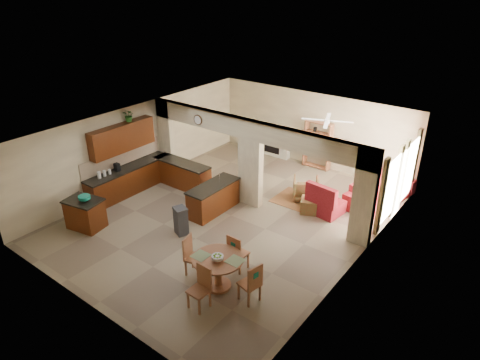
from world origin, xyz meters
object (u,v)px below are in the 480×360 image
Objects in this scene: dining_table at (218,268)px; kitchen_island at (85,214)px; armchair at (306,189)px; sofa at (380,191)px.

kitchen_island is at bearing -176.45° from dining_table.
dining_table is 1.47× the size of armchair.
dining_table is at bearing 178.65° from sofa.
kitchen_island is 0.97× the size of dining_table.
dining_table is 5.14m from armchair.
kitchen_island is 0.43× the size of sofa.
kitchen_island reaches higher than dining_table.
kitchen_island is at bearing 148.70° from sofa.
armchair is (-0.53, 5.11, -0.16)m from dining_table.
dining_table reaches higher than armchair.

